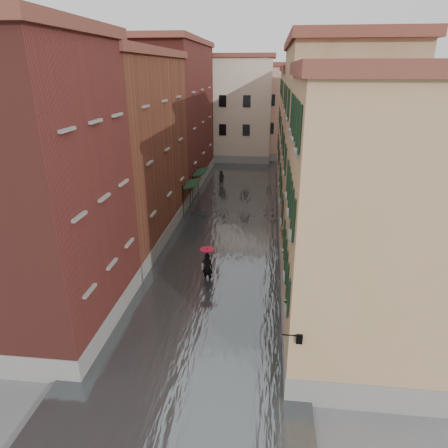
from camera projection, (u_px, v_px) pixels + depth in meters
The scene contains 16 objects.
ground at pixel (205, 308), 20.99m from camera, with size 120.00×120.00×0.00m, color slate.
floodwater at pixel (230, 220), 32.98m from camera, with size 10.00×60.00×0.20m, color #494E50.
building_left_near at pixel (38, 197), 17.51m from camera, with size 6.00×8.00×13.00m, color maroon.
building_left_mid at pixel (125, 153), 27.78m from camera, with size 6.00×14.00×12.50m, color brown.
building_left_far at pixel (174, 118), 41.39m from camera, with size 6.00×16.00×14.00m, color maroon.
building_right_near at pixel (364, 226), 16.30m from camera, with size 6.00×8.00×11.50m, color tan.
building_right_mid at pixel (330, 154), 26.20m from camera, with size 6.00×14.00×13.00m, color tan.
building_right_far at pixel (310, 132), 40.36m from camera, with size 6.00×16.00×11.50m, color tan.
building_end_cream at pixel (227, 110), 54.10m from camera, with size 12.00×9.00×13.00m, color beige.
building_end_pink at pixel (293, 113), 55.18m from camera, with size 10.00×9.00×12.00m, color tan.
awning_near at pixel (192, 184), 34.25m from camera, with size 1.09×3.12×2.80m.
awning_far at pixel (200, 173), 38.08m from camera, with size 1.09×3.06×2.80m.
wall_lantern at pixel (299, 338), 13.88m from camera, with size 0.71×0.22×0.35m.
window_planters at pixel (288, 254), 18.99m from camera, with size 0.59×8.09×0.84m.
pedestrian_main at pixel (207, 263), 23.25m from camera, with size 0.87×0.87×2.06m.
pedestrian_far at pixel (221, 179), 42.37m from camera, with size 0.81×0.63×1.67m, color black.
Camera 1 is at (3.06, -17.70, 11.76)m, focal length 32.00 mm.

